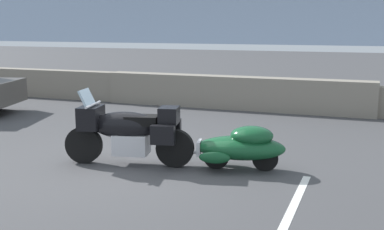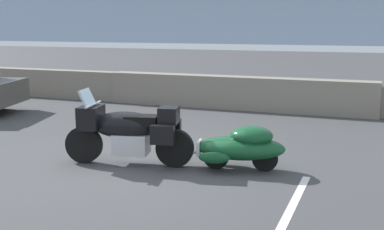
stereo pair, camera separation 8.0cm
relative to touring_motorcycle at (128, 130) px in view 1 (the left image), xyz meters
name	(u,v)px [view 1 (the left image)]	position (x,y,z in m)	size (l,w,h in m)	color
ground_plane	(138,163)	(0.12, 0.12, -0.62)	(80.00, 80.00, 0.00)	#424244
stone_guard_wall	(220,92)	(-0.32, 6.32, -0.16)	(24.00, 0.59, 0.96)	gray
touring_motorcycle	(128,130)	(0.00, 0.00, 0.00)	(2.29, 1.04, 1.33)	black
car_shaped_trailer	(241,146)	(1.93, 0.42, -0.21)	(2.23, 1.02, 0.76)	black
parking_stripe_marker	(288,217)	(3.04, -1.38, -0.62)	(0.12, 3.60, 0.01)	silver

